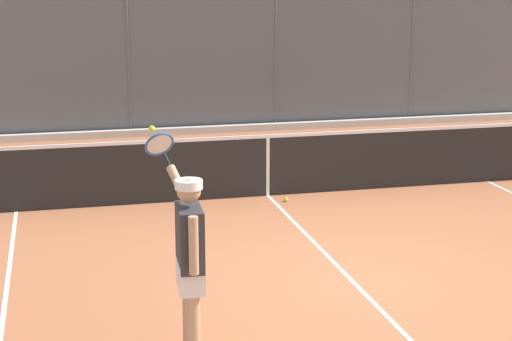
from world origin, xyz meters
TOP-DOWN VIEW (x-y plane):
  - ground_plane at (0.00, 0.00)m, footprint 60.00×60.00m
  - fence_backdrop at (0.00, -9.87)m, footprint 18.87×1.37m
  - tennis_net at (0.00, -3.82)m, footprint 9.73×0.09m
  - tennis_player at (2.06, 1.36)m, footprint 0.43×1.39m
  - tennis_ball_near_net at (-0.18, -3.41)m, footprint 0.07×0.07m

SIDE VIEW (x-z plane):
  - ground_plane at x=0.00m, z-range 0.00..0.00m
  - tennis_ball_near_net at x=-0.18m, z-range 0.00..0.07m
  - tennis_net at x=0.00m, z-range -0.04..1.03m
  - tennis_player at x=2.06m, z-range -0.01..1.94m
  - fence_backdrop at x=0.00m, z-range -0.01..3.36m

